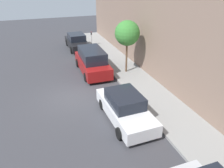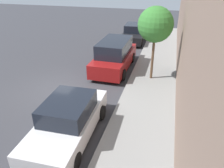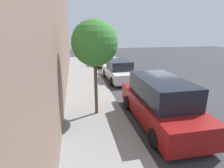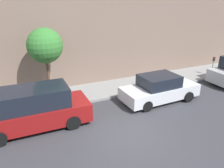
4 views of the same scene
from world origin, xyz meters
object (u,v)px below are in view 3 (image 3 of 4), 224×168
(parked_sedan_second, at_px, (119,71))
(parking_meter_near, at_px, (90,57))
(street_tree, at_px, (95,43))
(parked_minivan_nearest, at_px, (104,56))
(parked_minivan_third, at_px, (160,102))

(parked_sedan_second, height_order, parking_meter_near, parking_meter_near)
(street_tree, bearing_deg, parked_minivan_nearest, -101.08)
(parked_minivan_third, xyz_separation_m, street_tree, (2.48, -1.10, 2.29))
(parked_sedan_second, xyz_separation_m, parking_meter_near, (1.73, -6.05, 0.30))
(parking_meter_near, relative_size, street_tree, 0.35)
(street_tree, bearing_deg, parked_minivan_third, 156.06)
(parked_sedan_second, bearing_deg, parked_minivan_nearest, -90.06)
(parked_sedan_second, xyz_separation_m, street_tree, (2.49, 5.72, 2.48))
(parked_minivan_third, height_order, street_tree, street_tree)
(parked_minivan_nearest, xyz_separation_m, street_tree, (2.50, 12.74, 2.29))
(parked_minivan_nearest, relative_size, parked_minivan_third, 1.00)
(parked_minivan_third, relative_size, street_tree, 1.23)
(parked_sedan_second, height_order, street_tree, street_tree)
(parked_minivan_third, bearing_deg, parked_sedan_second, -90.09)
(parked_minivan_third, relative_size, parking_meter_near, 3.47)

